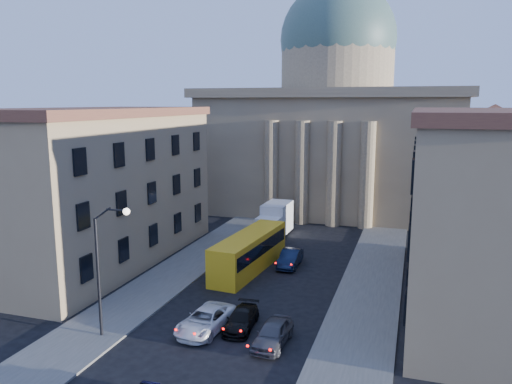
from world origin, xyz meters
TOP-DOWN VIEW (x-y plane):
  - sidewalk_left at (-8.50, 18.00)m, footprint 5.00×60.00m
  - sidewalk_right at (8.50, 18.00)m, footprint 5.00×60.00m
  - church at (0.00, 55.47)m, footprint 68.02×28.76m
  - building_left at (-17.00, 22.00)m, footprint 11.60×26.60m
  - building_right at (17.00, 22.00)m, footprint 11.60×26.60m
  - street_lamp at (-6.97, 8.00)m, footprint 2.62×0.44m
  - car_left_mid at (-1.35, 10.98)m, footprint 3.05×5.60m
  - car_right_mid at (0.80, 12.05)m, footprint 2.10×4.51m
  - car_right_far at (3.50, 10.44)m, footprint 1.97×4.57m
  - car_right_distant at (0.80, 25.79)m, footprint 1.74×4.75m
  - city_bus at (-2.55, 23.75)m, footprint 3.74×12.07m
  - box_truck at (-3.50, 35.67)m, footprint 2.77×6.80m

SIDE VIEW (x-z plane):
  - sidewalk_left at x=-8.50m, z-range 0.00..0.15m
  - sidewalk_right at x=8.50m, z-range 0.00..0.15m
  - car_right_mid at x=0.80m, z-range 0.00..1.27m
  - car_left_mid at x=-1.35m, z-range 0.00..1.49m
  - car_right_far at x=3.50m, z-range 0.00..1.54m
  - car_right_distant at x=0.80m, z-range 0.00..1.55m
  - box_truck at x=-3.50m, z-range -0.10..3.61m
  - city_bus at x=-2.55m, z-range 0.12..3.47m
  - street_lamp at x=-6.97m, z-range 0.87..9.70m
  - building_left at x=-17.00m, z-range 0.07..14.77m
  - building_right at x=17.00m, z-range 0.07..14.77m
  - church at x=0.00m, z-range -6.42..30.18m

